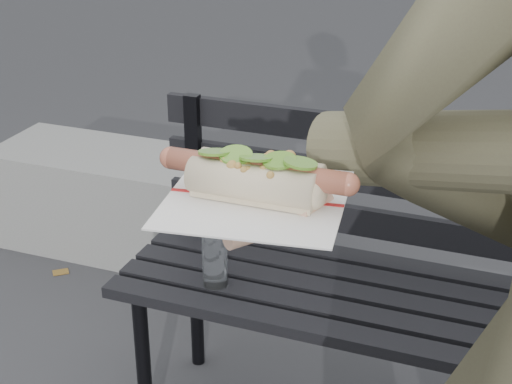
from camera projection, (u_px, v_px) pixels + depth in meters
park_bench at (412, 272)px, 1.98m from camera, size 1.50×0.44×0.88m
concrete_block at (144, 205)px, 3.08m from camera, size 1.20×0.40×0.40m
held_hotdog at (457, 164)px, 0.82m from camera, size 0.63×0.32×0.20m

